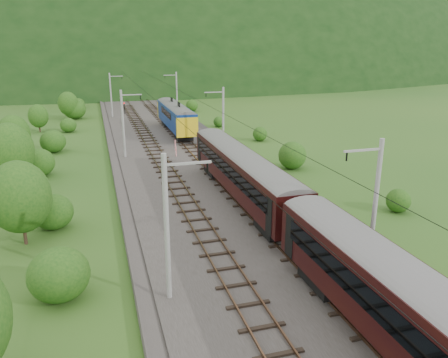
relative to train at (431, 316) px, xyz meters
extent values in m
plane|color=#24531A|center=(-2.40, 9.15, -3.49)|extent=(600.00, 600.00, 0.00)
cube|color=#38332D|center=(-2.40, 19.15, -3.34)|extent=(14.00, 220.00, 0.30)
cube|color=brown|center=(-5.52, 19.15, -3.00)|extent=(0.08, 220.00, 0.15)
cube|color=brown|center=(-4.08, 19.15, -3.00)|extent=(0.08, 220.00, 0.15)
cube|color=black|center=(-4.80, 19.15, -3.13)|extent=(2.40, 220.00, 0.12)
cube|color=brown|center=(-0.72, 19.15, -3.00)|extent=(0.08, 220.00, 0.15)
cube|color=brown|center=(0.72, 19.15, -3.00)|extent=(0.08, 220.00, 0.15)
cube|color=black|center=(0.00, 19.15, -3.13)|extent=(2.40, 220.00, 0.12)
cylinder|color=gray|center=(-8.60, 9.15, 0.81)|extent=(0.28, 0.28, 8.00)
cube|color=gray|center=(-7.40, 9.15, 4.21)|extent=(2.40, 0.12, 0.12)
cylinder|color=black|center=(-6.40, 9.15, 3.91)|extent=(0.10, 0.10, 0.50)
cylinder|color=gray|center=(-8.60, 41.15, 0.81)|extent=(0.28, 0.28, 8.00)
cube|color=gray|center=(-7.40, 41.15, 4.21)|extent=(2.40, 0.12, 0.12)
cylinder|color=black|center=(-6.40, 41.15, 3.91)|extent=(0.10, 0.10, 0.50)
cylinder|color=gray|center=(-8.60, 73.15, 0.81)|extent=(0.28, 0.28, 8.00)
cube|color=gray|center=(-7.40, 73.15, 4.21)|extent=(2.40, 0.12, 0.12)
cylinder|color=black|center=(-6.40, 73.15, 3.91)|extent=(0.10, 0.10, 0.50)
cylinder|color=gray|center=(-8.60, 105.15, 0.81)|extent=(0.28, 0.28, 8.00)
cube|color=gray|center=(-7.40, 105.15, 4.21)|extent=(2.40, 0.12, 0.12)
cylinder|color=black|center=(-6.40, 105.15, 3.91)|extent=(0.10, 0.10, 0.50)
cylinder|color=gray|center=(-8.60, 137.15, 0.81)|extent=(0.28, 0.28, 8.00)
cube|color=gray|center=(-7.40, 137.15, 4.21)|extent=(2.40, 0.12, 0.12)
cylinder|color=black|center=(-6.40, 137.15, 3.91)|extent=(0.10, 0.10, 0.50)
cylinder|color=gray|center=(3.80, 9.15, 0.81)|extent=(0.28, 0.28, 8.00)
cube|color=gray|center=(2.60, 9.15, 4.21)|extent=(2.40, 0.12, 0.12)
cylinder|color=black|center=(1.60, 9.15, 3.91)|extent=(0.10, 0.10, 0.50)
cylinder|color=gray|center=(3.80, 41.15, 0.81)|extent=(0.28, 0.28, 8.00)
cube|color=gray|center=(2.60, 41.15, 4.21)|extent=(2.40, 0.12, 0.12)
cylinder|color=black|center=(1.60, 41.15, 3.91)|extent=(0.10, 0.10, 0.50)
cylinder|color=gray|center=(3.80, 73.15, 0.81)|extent=(0.28, 0.28, 8.00)
cube|color=gray|center=(2.60, 73.15, 4.21)|extent=(2.40, 0.12, 0.12)
cylinder|color=black|center=(1.60, 73.15, 3.91)|extent=(0.10, 0.10, 0.50)
cylinder|color=gray|center=(3.80, 105.15, 0.81)|extent=(0.28, 0.28, 8.00)
cube|color=gray|center=(2.60, 105.15, 4.21)|extent=(2.40, 0.12, 0.12)
cylinder|color=black|center=(1.60, 105.15, 3.91)|extent=(0.10, 0.10, 0.50)
cylinder|color=gray|center=(3.80, 137.15, 0.81)|extent=(0.28, 0.28, 8.00)
cube|color=gray|center=(2.60, 137.15, 4.21)|extent=(2.40, 0.12, 0.12)
cylinder|color=black|center=(1.60, 137.15, 3.91)|extent=(0.10, 0.10, 0.50)
cylinder|color=black|center=(-4.80, 19.15, 3.61)|extent=(0.03, 198.00, 0.03)
cylinder|color=black|center=(0.00, 19.15, 3.61)|extent=(0.03, 198.00, 0.03)
ellipsoid|color=black|center=(-2.40, 269.15, -3.49)|extent=(504.00, 360.00, 244.00)
cube|color=black|center=(0.00, -0.10, -0.56)|extent=(2.85, 21.64, 2.95)
cylinder|color=slate|center=(0.00, -0.10, 0.77)|extent=(2.85, 21.54, 2.85)
cube|color=black|center=(-1.45, -0.10, -0.21)|extent=(0.05, 19.05, 1.13)
cube|color=black|center=(0.00, 7.48, -2.48)|extent=(2.16, 3.15, 0.89)
cube|color=black|center=(0.00, 22.52, -0.56)|extent=(2.85, 21.64, 2.95)
cylinder|color=slate|center=(0.00, 22.52, 0.77)|extent=(2.85, 21.54, 2.85)
cube|color=black|center=(-1.45, 22.52, -0.21)|extent=(0.05, 19.05, 1.13)
cube|color=black|center=(1.45, 22.52, -0.21)|extent=(0.05, 19.05, 1.13)
cube|color=black|center=(0.00, 14.94, -2.48)|extent=(2.16, 3.15, 0.89)
cube|color=black|center=(0.00, 30.10, -2.48)|extent=(2.16, 3.15, 0.89)
cube|color=navy|center=(0.00, 53.99, -0.56)|extent=(2.85, 17.71, 2.95)
cylinder|color=slate|center=(0.00, 53.99, 0.77)|extent=(2.85, 17.62, 2.85)
cube|color=black|center=(-1.45, 53.99, -0.21)|extent=(0.05, 15.58, 1.13)
cube|color=black|center=(1.45, 53.99, -0.21)|extent=(0.05, 15.58, 1.13)
cube|color=black|center=(0.00, 47.80, -2.48)|extent=(2.16, 3.15, 0.89)
cube|color=black|center=(0.00, 60.19, -2.48)|extent=(2.16, 3.15, 0.89)
cube|color=gold|center=(0.00, 62.65, -0.76)|extent=(2.91, 0.50, 2.66)
cube|color=gold|center=(0.00, 45.34, -0.76)|extent=(2.91, 0.50, 2.66)
cube|color=black|center=(0.00, 56.99, 1.46)|extent=(0.08, 1.60, 0.89)
cylinder|color=red|center=(-2.62, 39.66, -2.54)|extent=(0.14, 0.14, 1.31)
cylinder|color=red|center=(-2.15, 42.75, -2.51)|extent=(0.15, 0.15, 1.37)
cylinder|color=black|center=(-6.15, 75.50, -2.17)|extent=(0.14, 0.14, 2.04)
sphere|color=red|center=(-6.15, 75.50, -1.10)|extent=(0.24, 0.24, 0.24)
ellipsoid|color=#1A4813|center=(-14.25, 11.11, -2.00)|extent=(3.32, 3.32, 2.99)
ellipsoid|color=#1A4813|center=(-15.31, 21.39, -2.14)|extent=(3.00, 3.00, 2.70)
ellipsoid|color=#1A4813|center=(-17.79, 36.55, -2.02)|extent=(3.27, 3.27, 2.94)
ellipsoid|color=#1A4813|center=(-17.17, 47.28, -2.04)|extent=(3.21, 3.21, 2.89)
ellipsoid|color=#1A4813|center=(-15.92, 60.88, -2.35)|extent=(2.53, 2.53, 2.28)
ellipsoid|color=#1A4813|center=(-15.32, 74.02, -1.64)|extent=(4.11, 4.11, 3.70)
ellipsoid|color=#1A4813|center=(-14.96, 88.18, -2.38)|extent=(2.46, 2.46, 2.21)
ellipsoid|color=#1A4813|center=(-12.91, 101.51, -2.16)|extent=(2.96, 2.96, 2.66)
cylinder|color=black|center=(-17.05, 19.10, -1.86)|extent=(0.24, 0.24, 3.26)
ellipsoid|color=#1A4813|center=(-17.05, 19.10, 0.00)|extent=(4.19, 4.19, 5.03)
cylinder|color=black|center=(-19.73, 32.98, -1.76)|extent=(0.24, 0.24, 3.45)
ellipsoid|color=#1A4813|center=(-19.73, 32.98, 0.21)|extent=(4.44, 4.44, 5.33)
cylinder|color=black|center=(-21.20, 44.83, -2.03)|extent=(0.24, 0.24, 2.93)
ellipsoid|color=#1A4813|center=(-21.20, 44.83, -0.35)|extent=(3.77, 3.77, 4.52)
cylinder|color=black|center=(-20.34, 62.49, -2.30)|extent=(0.24, 0.24, 2.38)
ellipsoid|color=#1A4813|center=(-20.34, 62.49, -0.94)|extent=(3.06, 3.06, 3.67)
cylinder|color=black|center=(-16.29, 73.26, -2.09)|extent=(0.24, 0.24, 2.80)
ellipsoid|color=#1A4813|center=(-16.29, 73.26, -0.49)|extent=(3.60, 3.60, 4.32)
ellipsoid|color=#1A4813|center=(11.85, 16.96, -2.59)|extent=(2.00, 2.00, 1.80)
ellipsoid|color=#1A4813|center=(8.99, 31.49, -2.10)|extent=(3.10, 3.10, 2.79)
ellipsoid|color=#1A4813|center=(10.80, 46.22, -2.56)|extent=(2.07, 2.07, 1.87)
ellipsoid|color=#1A4813|center=(8.12, 58.56, -2.69)|extent=(1.78, 1.78, 1.61)
ellipsoid|color=#1A4813|center=(7.59, 77.11, -2.38)|extent=(2.47, 2.47, 2.22)
camera|label=1|loc=(-11.61, -11.51, 9.91)|focal=35.00mm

